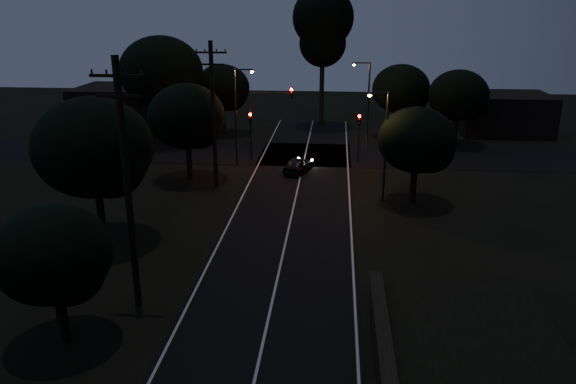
{
  "coord_description": "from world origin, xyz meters",
  "views": [
    {
      "loc": [
        2.68,
        -6.72,
        12.94
      ],
      "look_at": [
        0.0,
        24.0,
        2.5
      ],
      "focal_mm": 35.0,
      "sensor_mm": 36.0,
      "label": 1
    }
  ],
  "objects_px": {
    "signal_right": "(359,129)",
    "car": "(298,165)",
    "utility_pole_far": "(213,114)",
    "streetlight_a": "(238,110)",
    "utility_pole_mid": "(127,183)",
    "signal_mast": "(270,110)",
    "signal_left": "(251,127)",
    "streetlight_c": "(383,139)",
    "tall_pine": "(323,26)",
    "streetlight_b": "(366,100)"
  },
  "relations": [
    {
      "from": "signal_right",
      "to": "car",
      "type": "height_order",
      "value": "signal_right"
    },
    {
      "from": "utility_pole_far",
      "to": "streetlight_a",
      "type": "height_order",
      "value": "utility_pole_far"
    },
    {
      "from": "utility_pole_mid",
      "to": "signal_mast",
      "type": "xyz_separation_m",
      "value": [
        3.09,
        24.99,
        -1.4
      ]
    },
    {
      "from": "signal_left",
      "to": "car",
      "type": "relative_size",
      "value": 1.12
    },
    {
      "from": "utility_pole_far",
      "to": "signal_left",
      "type": "bearing_deg",
      "value": 80.06
    },
    {
      "from": "signal_right",
      "to": "signal_mast",
      "type": "relative_size",
      "value": 0.66
    },
    {
      "from": "signal_mast",
      "to": "streetlight_c",
      "type": "distance_m",
      "value": 13.28
    },
    {
      "from": "utility_pole_mid",
      "to": "streetlight_a",
      "type": "bearing_deg",
      "value": 88.27
    },
    {
      "from": "utility_pole_far",
      "to": "tall_pine",
      "type": "relative_size",
      "value": 0.72
    },
    {
      "from": "tall_pine",
      "to": "signal_left",
      "type": "height_order",
      "value": "tall_pine"
    },
    {
      "from": "utility_pole_mid",
      "to": "streetlight_b",
      "type": "distance_m",
      "value": 31.15
    },
    {
      "from": "utility_pole_mid",
      "to": "car",
      "type": "bearing_deg",
      "value": 75.04
    },
    {
      "from": "signal_right",
      "to": "streetlight_a",
      "type": "bearing_deg",
      "value": -168.66
    },
    {
      "from": "utility_pole_mid",
      "to": "utility_pole_far",
      "type": "xyz_separation_m",
      "value": [
        0.0,
        17.0,
        -0.25
      ]
    },
    {
      "from": "utility_pole_mid",
      "to": "signal_left",
      "type": "height_order",
      "value": "utility_pole_mid"
    },
    {
      "from": "streetlight_a",
      "to": "streetlight_c",
      "type": "distance_m",
      "value": 13.72
    },
    {
      "from": "streetlight_c",
      "to": "signal_mast",
      "type": "bearing_deg",
      "value": 131.19
    },
    {
      "from": "signal_left",
      "to": "signal_mast",
      "type": "relative_size",
      "value": 0.66
    },
    {
      "from": "tall_pine",
      "to": "signal_mast",
      "type": "distance_m",
      "value": 16.72
    },
    {
      "from": "car",
      "to": "signal_mast",
      "type": "bearing_deg",
      "value": -37.12
    },
    {
      "from": "tall_pine",
      "to": "streetlight_b",
      "type": "bearing_deg",
      "value": -68.62
    },
    {
      "from": "streetlight_c",
      "to": "signal_right",
      "type": "bearing_deg",
      "value": 97.02
    },
    {
      "from": "signal_right",
      "to": "signal_mast",
      "type": "height_order",
      "value": "signal_mast"
    },
    {
      "from": "signal_mast",
      "to": "streetlight_a",
      "type": "height_order",
      "value": "streetlight_a"
    },
    {
      "from": "utility_pole_mid",
      "to": "signal_right",
      "type": "distance_m",
      "value": 27.3
    },
    {
      "from": "signal_mast",
      "to": "utility_pole_far",
      "type": "bearing_deg",
      "value": -111.11
    },
    {
      "from": "tall_pine",
      "to": "car",
      "type": "bearing_deg",
      "value": -93.94
    },
    {
      "from": "signal_left",
      "to": "signal_mast",
      "type": "xyz_separation_m",
      "value": [
        1.69,
        0.0,
        1.5
      ]
    },
    {
      "from": "tall_pine",
      "to": "signal_mast",
      "type": "height_order",
      "value": "tall_pine"
    },
    {
      "from": "utility_pole_far",
      "to": "signal_left",
      "type": "relative_size",
      "value": 2.56
    },
    {
      "from": "signal_left",
      "to": "streetlight_b",
      "type": "relative_size",
      "value": 0.51
    },
    {
      "from": "signal_right",
      "to": "streetlight_b",
      "type": "relative_size",
      "value": 0.51
    },
    {
      "from": "signal_left",
      "to": "signal_right",
      "type": "height_order",
      "value": "same"
    },
    {
      "from": "utility_pole_far",
      "to": "tall_pine",
      "type": "distance_m",
      "value": 24.58
    },
    {
      "from": "streetlight_b",
      "to": "streetlight_c",
      "type": "relative_size",
      "value": 1.07
    },
    {
      "from": "tall_pine",
      "to": "utility_pole_mid",
      "type": "bearing_deg",
      "value": -99.93
    },
    {
      "from": "utility_pole_mid",
      "to": "streetlight_c",
      "type": "bearing_deg",
      "value": 51.74
    },
    {
      "from": "signal_right",
      "to": "streetlight_b",
      "type": "distance_m",
      "value": 4.45
    },
    {
      "from": "streetlight_c",
      "to": "car",
      "type": "bearing_deg",
      "value": 133.7
    },
    {
      "from": "signal_left",
      "to": "signal_right",
      "type": "distance_m",
      "value": 9.2
    },
    {
      "from": "streetlight_a",
      "to": "tall_pine",
      "type": "bearing_deg",
      "value": 69.64
    },
    {
      "from": "signal_left",
      "to": "streetlight_c",
      "type": "xyz_separation_m",
      "value": [
        10.43,
        -9.99,
        1.51
      ]
    },
    {
      "from": "signal_left",
      "to": "car",
      "type": "xyz_separation_m",
      "value": [
        4.32,
        -3.59,
        -2.22
      ]
    },
    {
      "from": "tall_pine",
      "to": "signal_mast",
      "type": "bearing_deg",
      "value": -104.62
    },
    {
      "from": "streetlight_a",
      "to": "car",
      "type": "bearing_deg",
      "value": -17.71
    },
    {
      "from": "utility_pole_mid",
      "to": "signal_left",
      "type": "bearing_deg",
      "value": 86.79
    },
    {
      "from": "signal_mast",
      "to": "signal_right",
      "type": "bearing_deg",
      "value": -0.03
    },
    {
      "from": "car",
      "to": "streetlight_c",
      "type": "bearing_deg",
      "value": 150.38
    },
    {
      "from": "signal_right",
      "to": "streetlight_c",
      "type": "relative_size",
      "value": 0.55
    },
    {
      "from": "signal_mast",
      "to": "utility_pole_mid",
      "type": "bearing_deg",
      "value": -97.04
    }
  ]
}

